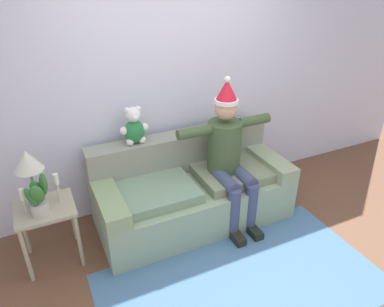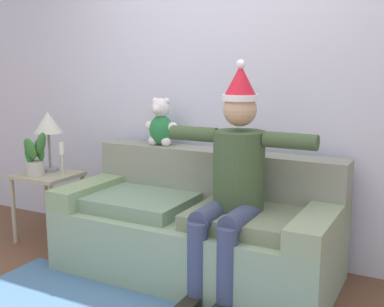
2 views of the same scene
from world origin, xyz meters
name	(u,v)px [view 1 (image 1 of 2)]	position (x,y,z in m)	size (l,w,h in m)	color
ground_plane	(241,281)	(0.00, 0.00, 0.00)	(10.00, 10.00, 0.00)	brown
back_wall	(169,82)	(0.00, 1.55, 1.35)	(7.00, 0.10, 2.70)	silver
couch	(191,189)	(0.00, 1.02, 0.34)	(1.98, 0.90, 0.86)	gray
person_seated	(229,153)	(0.34, 0.85, 0.77)	(1.02, 0.77, 1.52)	#3E5131
teddy_bear	(134,127)	(-0.48, 1.30, 1.03)	(0.29, 0.17, 0.38)	#26783E
side_table	(47,217)	(-1.41, 0.97, 0.48)	(0.49, 0.44, 0.59)	tan
table_lamp	(28,163)	(-1.46, 1.06, 0.99)	(0.24, 0.24, 0.51)	gray
potted_plant	(38,197)	(-1.44, 0.88, 0.76)	(0.22, 0.19, 0.37)	#BAB1A9
candle_tall	(23,198)	(-1.55, 0.95, 0.74)	(0.04, 0.04, 0.23)	beige
candle_short	(57,184)	(-1.28, 1.01, 0.77)	(0.04, 0.04, 0.27)	beige
area_rug	(243,283)	(0.00, -0.03, 0.00)	(2.40, 1.33, 0.01)	#496E96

